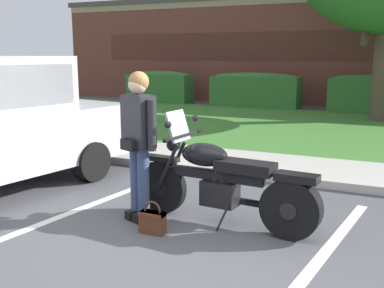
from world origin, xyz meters
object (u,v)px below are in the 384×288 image
object	(u,v)px
handbag	(152,220)
hedge_left	(160,86)
motorcycle	(228,183)
hedge_center_left	(255,89)
hedge_center_right	(371,93)
rider_person	(139,135)

from	to	relation	value
handbag	hedge_left	xyz separation A→B (m)	(-6.35, 11.67, 0.51)
motorcycle	handbag	size ratio (longest dim) A/B	6.23
motorcycle	hedge_center_left	distance (m)	11.56
motorcycle	hedge_left	world-z (taller)	motorcycle
hedge_left	hedge_center_right	distance (m)	7.65
rider_person	hedge_center_right	world-z (taller)	rider_person
handbag	hedge_center_right	bearing A→B (deg)	83.65
rider_person	hedge_center_left	xyz separation A→B (m)	(-2.18, 11.35, -0.34)
handbag	hedge_left	size ratio (longest dim) A/B	0.14
hedge_center_right	handbag	bearing A→B (deg)	-96.35
handbag	hedge_center_right	distance (m)	11.75
hedge_left	hedge_center_right	xyz separation A→B (m)	(7.65, -0.00, 0.00)
rider_person	handbag	world-z (taller)	rider_person
hedge_center_left	hedge_center_right	xyz separation A→B (m)	(3.83, -0.00, -0.00)
rider_person	hedge_center_left	distance (m)	11.56
motorcycle	rider_person	bearing A→B (deg)	-166.41
hedge_left	hedge_center_left	size ratio (longest dim) A/B	0.81
rider_person	hedge_left	size ratio (longest dim) A/B	0.67
motorcycle	hedge_left	size ratio (longest dim) A/B	0.89
handbag	hedge_center_right	size ratio (longest dim) A/B	0.14
hedge_center_right	hedge_center_left	bearing A→B (deg)	180.00
motorcycle	hedge_center_left	size ratio (longest dim) A/B	0.72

